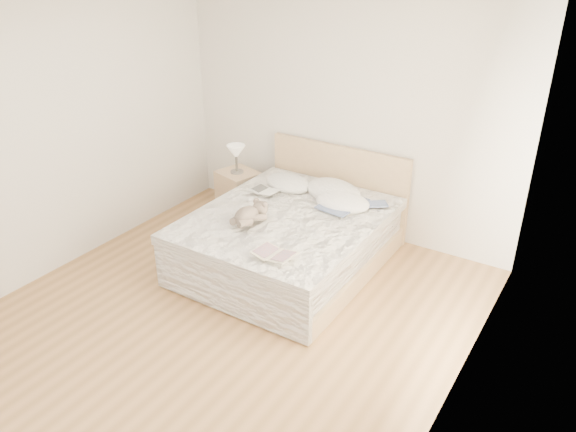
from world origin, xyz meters
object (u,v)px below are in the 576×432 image
object	(u,v)px
bed	(292,237)
nightstand	(239,193)
photo_book	(265,191)
teddy_bear	(247,221)
childrens_book	(275,255)
table_lamp	(236,153)

from	to	relation	value
bed	nightstand	distance (m)	1.32
bed	nightstand	bearing A→B (deg)	151.37
bed	photo_book	world-z (taller)	bed
photo_book	teddy_bear	world-z (taller)	teddy_bear
teddy_bear	bed	bearing A→B (deg)	75.08
nightstand	childrens_book	xyz separation A→B (m)	(1.51, -1.48, 0.35)
photo_book	bed	bearing A→B (deg)	-18.37
nightstand	photo_book	distance (m)	0.87
teddy_bear	table_lamp	bearing A→B (deg)	137.39
childrens_book	teddy_bear	distance (m)	0.65
bed	childrens_book	bearing A→B (deg)	-67.49
nightstand	table_lamp	distance (m)	0.52
photo_book	childrens_book	distance (m)	1.35
childrens_book	bed	bearing A→B (deg)	117.04
bed	teddy_bear	size ratio (longest dim) A/B	6.05
teddy_bear	photo_book	bearing A→B (deg)	117.89
bed	nightstand	size ratio (longest dim) A/B	3.83
nightstand	childrens_book	distance (m)	2.15
nightstand	teddy_bear	world-z (taller)	teddy_bear
photo_book	nightstand	bearing A→B (deg)	154.86
nightstand	photo_book	bearing A→B (deg)	-31.32
table_lamp	childrens_book	distance (m)	2.12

